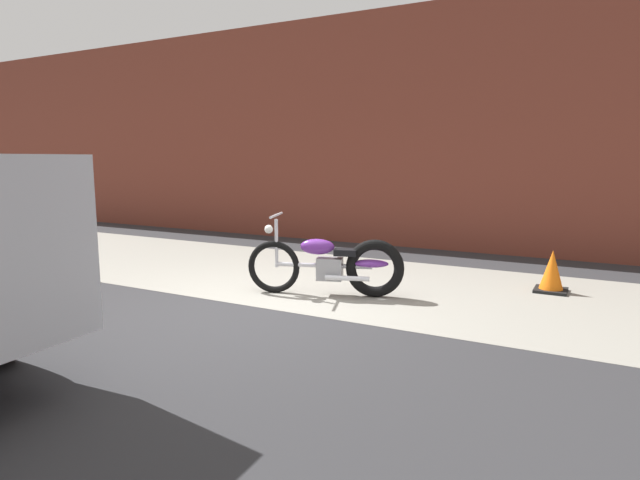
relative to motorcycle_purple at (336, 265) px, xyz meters
The scene contains 5 objects.
ground_plane 1.15m from the motorcycle_purple, 119.49° to the right, with size 80.00×80.00×0.00m, color #2D2D30.
sidewalk_slab 1.05m from the motorcycle_purple, 123.25° to the left, with size 36.00×3.50×0.01m, color gray.
brick_building_wall 4.69m from the motorcycle_purple, 97.11° to the left, with size 36.00×0.50×4.55m, color brown.
motorcycle_purple is the anchor object (origin of this frame).
traffic_cone 2.82m from the motorcycle_purple, 32.09° to the left, with size 0.40×0.40×0.55m.
Camera 1 is at (3.51, -4.97, 1.72)m, focal length 30.01 mm.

